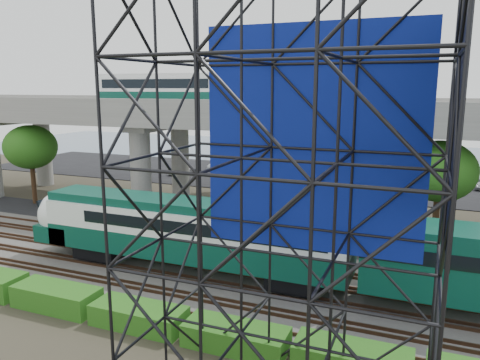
% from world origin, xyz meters
% --- Properties ---
extents(ground, '(140.00, 140.00, 0.00)m').
position_xyz_m(ground, '(0.00, 0.00, 0.00)').
color(ground, '#474233').
rests_on(ground, ground).
extents(ballast_bed, '(90.00, 12.00, 0.20)m').
position_xyz_m(ballast_bed, '(0.00, 2.00, 0.10)').
color(ballast_bed, slate).
rests_on(ballast_bed, ground).
extents(service_road, '(90.00, 5.00, 0.08)m').
position_xyz_m(service_road, '(0.00, 10.50, 0.04)').
color(service_road, black).
rests_on(service_road, ground).
extents(parking_lot, '(90.00, 18.00, 0.08)m').
position_xyz_m(parking_lot, '(0.00, 34.00, 0.04)').
color(parking_lot, black).
rests_on(parking_lot, ground).
extents(harbor_water, '(140.00, 40.00, 0.03)m').
position_xyz_m(harbor_water, '(0.00, 56.00, 0.01)').
color(harbor_water, slate).
rests_on(harbor_water, ground).
extents(rail_tracks, '(90.00, 9.52, 0.16)m').
position_xyz_m(rail_tracks, '(0.00, 2.00, 0.28)').
color(rail_tracks, '#472D1E').
rests_on(rail_tracks, ballast_bed).
extents(commuter_train, '(29.30, 3.06, 4.30)m').
position_xyz_m(commuter_train, '(2.58, 2.00, 2.88)').
color(commuter_train, black).
rests_on(commuter_train, rail_tracks).
extents(overpass, '(80.00, 12.00, 12.40)m').
position_xyz_m(overpass, '(-0.72, 16.00, 8.21)').
color(overpass, '#9E9B93').
rests_on(overpass, ground).
extents(scaffold_tower, '(9.36, 6.36, 15.00)m').
position_xyz_m(scaffold_tower, '(9.27, -7.98, 7.47)').
color(scaffold_tower, black).
rests_on(scaffold_tower, ground).
extents(hedge_strip, '(34.60, 1.80, 1.20)m').
position_xyz_m(hedge_strip, '(1.01, -4.30, 0.56)').
color(hedge_strip, '#245E15').
rests_on(hedge_strip, ground).
extents(trees, '(40.94, 16.94, 7.69)m').
position_xyz_m(trees, '(-4.67, 16.17, 5.57)').
color(trees, '#382314').
rests_on(trees, ground).
extents(suv, '(5.17, 2.49, 1.42)m').
position_xyz_m(suv, '(-11.91, 9.96, 0.79)').
color(suv, black).
rests_on(suv, service_road).
extents(parked_cars, '(37.85, 9.45, 1.29)m').
position_xyz_m(parked_cars, '(-0.56, 33.44, 0.68)').
color(parked_cars, silver).
rests_on(parked_cars, parking_lot).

